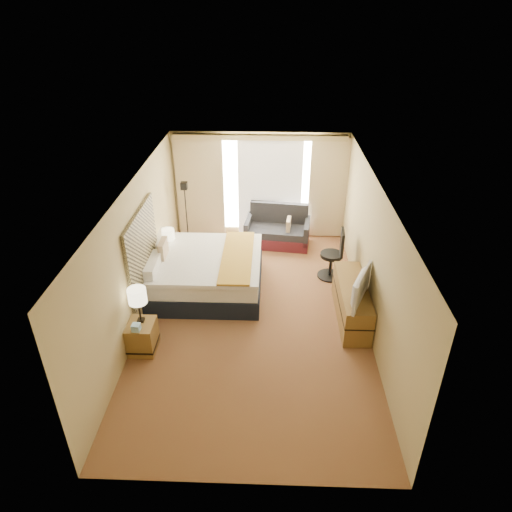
{
  "coord_description": "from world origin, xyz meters",
  "views": [
    {
      "loc": [
        0.29,
        -7.04,
        5.33
      ],
      "look_at": [
        0.02,
        0.4,
        1.07
      ],
      "focal_mm": 32.0,
      "sensor_mm": 36.0,
      "label": 1
    }
  ],
  "objects_px": {
    "bed": "(204,272)",
    "lamp_left": "(137,297)",
    "nightstand_left": "(142,337)",
    "desk_chair": "(334,257)",
    "loveseat": "(278,231)",
    "nightstand_right": "(171,262)",
    "lamp_right": "(168,235)",
    "media_dresser": "(352,302)",
    "television": "(356,286)",
    "floor_lamp": "(185,201)"
  },
  "relations": [
    {
      "from": "nightstand_left",
      "to": "bed",
      "type": "distance_m",
      "value": 2.07
    },
    {
      "from": "nightstand_right",
      "to": "loveseat",
      "type": "distance_m",
      "value": 2.77
    },
    {
      "from": "desk_chair",
      "to": "lamp_right",
      "type": "relative_size",
      "value": 2.04
    },
    {
      "from": "floor_lamp",
      "to": "loveseat",
      "type": "bearing_deg",
      "value": 3.98
    },
    {
      "from": "media_dresser",
      "to": "nightstand_left",
      "type": "bearing_deg",
      "value": -164.16
    },
    {
      "from": "bed",
      "to": "floor_lamp",
      "type": "distance_m",
      "value": 2.18
    },
    {
      "from": "nightstand_right",
      "to": "media_dresser",
      "type": "bearing_deg",
      "value": -21.4
    },
    {
      "from": "media_dresser",
      "to": "lamp_left",
      "type": "bearing_deg",
      "value": -165.31
    },
    {
      "from": "media_dresser",
      "to": "bed",
      "type": "bearing_deg",
      "value": 163.62
    },
    {
      "from": "bed",
      "to": "floor_lamp",
      "type": "relative_size",
      "value": 1.42
    },
    {
      "from": "nightstand_right",
      "to": "media_dresser",
      "type": "height_order",
      "value": "media_dresser"
    },
    {
      "from": "bed",
      "to": "lamp_left",
      "type": "height_order",
      "value": "lamp_left"
    },
    {
      "from": "media_dresser",
      "to": "lamp_right",
      "type": "bearing_deg",
      "value": 159.16
    },
    {
      "from": "nightstand_left",
      "to": "floor_lamp",
      "type": "xyz_separation_m",
      "value": [
        0.15,
        3.84,
        0.87
      ]
    },
    {
      "from": "nightstand_right",
      "to": "bed",
      "type": "relative_size",
      "value": 0.24
    },
    {
      "from": "loveseat",
      "to": "television",
      "type": "bearing_deg",
      "value": -61.62
    },
    {
      "from": "nightstand_right",
      "to": "desk_chair",
      "type": "bearing_deg",
      "value": -0.19
    },
    {
      "from": "nightstand_left",
      "to": "lamp_left",
      "type": "height_order",
      "value": "lamp_left"
    },
    {
      "from": "floor_lamp",
      "to": "lamp_right",
      "type": "bearing_deg",
      "value": -95.64
    },
    {
      "from": "desk_chair",
      "to": "nightstand_right",
      "type": "bearing_deg",
      "value": -175.36
    },
    {
      "from": "media_dresser",
      "to": "loveseat",
      "type": "xyz_separation_m",
      "value": [
        -1.37,
        2.95,
        -0.03
      ]
    },
    {
      "from": "media_dresser",
      "to": "desk_chair",
      "type": "relative_size",
      "value": 1.61
    },
    {
      "from": "floor_lamp",
      "to": "television",
      "type": "height_order",
      "value": "floor_lamp"
    },
    {
      "from": "nightstand_left",
      "to": "desk_chair",
      "type": "relative_size",
      "value": 0.49
    },
    {
      "from": "nightstand_right",
      "to": "nightstand_left",
      "type": "bearing_deg",
      "value": -90.0
    },
    {
      "from": "lamp_left",
      "to": "lamp_right",
      "type": "relative_size",
      "value": 1.19
    },
    {
      "from": "loveseat",
      "to": "lamp_left",
      "type": "bearing_deg",
      "value": -113.8
    },
    {
      "from": "lamp_left",
      "to": "television",
      "type": "xyz_separation_m",
      "value": [
        3.66,
        0.54,
        -0.07
      ]
    },
    {
      "from": "media_dresser",
      "to": "desk_chair",
      "type": "bearing_deg",
      "value": 96.97
    },
    {
      "from": "nightstand_left",
      "to": "lamp_right",
      "type": "distance_m",
      "value": 2.55
    },
    {
      "from": "floor_lamp",
      "to": "desk_chair",
      "type": "xyz_separation_m",
      "value": [
        3.38,
        -1.36,
        -0.64
      ]
    },
    {
      "from": "nightstand_right",
      "to": "bed",
      "type": "bearing_deg",
      "value": -36.6
    },
    {
      "from": "nightstand_left",
      "to": "television",
      "type": "distance_m",
      "value": 3.77
    },
    {
      "from": "nightstand_right",
      "to": "bed",
      "type": "xyz_separation_m",
      "value": [
        0.81,
        -0.6,
        0.13
      ]
    },
    {
      "from": "bed",
      "to": "loveseat",
      "type": "relative_size",
      "value": 1.42
    },
    {
      "from": "nightstand_left",
      "to": "bed",
      "type": "height_order",
      "value": "bed"
    },
    {
      "from": "loveseat",
      "to": "desk_chair",
      "type": "distance_m",
      "value": 1.93
    },
    {
      "from": "nightstand_left",
      "to": "nightstand_right",
      "type": "bearing_deg",
      "value": 90.0
    },
    {
      "from": "desk_chair",
      "to": "loveseat",
      "type": "bearing_deg",
      "value": 133.22
    },
    {
      "from": "lamp_right",
      "to": "nightstand_left",
      "type": "bearing_deg",
      "value": -90.23
    },
    {
      "from": "nightstand_right",
      "to": "media_dresser",
      "type": "distance_m",
      "value": 3.97
    },
    {
      "from": "media_dresser",
      "to": "television",
      "type": "bearing_deg",
      "value": -96.68
    },
    {
      "from": "bed",
      "to": "floor_lamp",
      "type": "height_order",
      "value": "floor_lamp"
    },
    {
      "from": "bed",
      "to": "lamp_left",
      "type": "xyz_separation_m",
      "value": [
        -0.81,
        -1.82,
        0.64
      ]
    },
    {
      "from": "desk_chair",
      "to": "lamp_left",
      "type": "relative_size",
      "value": 1.72
    },
    {
      "from": "nightstand_left",
      "to": "desk_chair",
      "type": "height_order",
      "value": "desk_chair"
    },
    {
      "from": "nightstand_left",
      "to": "lamp_right",
      "type": "height_order",
      "value": "lamp_right"
    },
    {
      "from": "floor_lamp",
      "to": "lamp_left",
      "type": "height_order",
      "value": "floor_lamp"
    },
    {
      "from": "floor_lamp",
      "to": "desk_chair",
      "type": "relative_size",
      "value": 1.45
    },
    {
      "from": "media_dresser",
      "to": "nightstand_right",
      "type": "bearing_deg",
      "value": 158.6
    }
  ]
}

